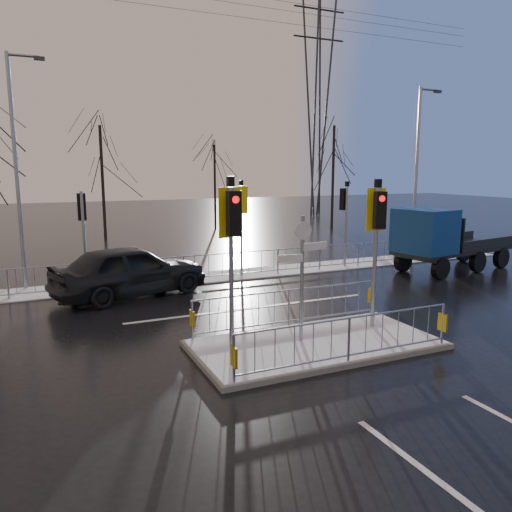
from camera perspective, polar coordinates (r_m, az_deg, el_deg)
name	(u,v)px	position (r m, az deg, el deg)	size (l,w,h in m)	color
ground	(315,347)	(12.51, 6.81, -10.27)	(120.00, 120.00, 0.00)	black
snow_verge	(204,277)	(20.07, -5.95, -2.45)	(30.00, 2.00, 0.04)	white
lane_markings	(323,351)	(12.24, 7.63, -10.73)	(8.00, 11.38, 0.01)	silver
traffic_island	(315,332)	(12.38, 6.77, -8.57)	(6.00, 3.04, 4.15)	#62615D
far_kerb_fixtures	(215,254)	(19.50, -4.71, 0.19)	(18.00, 0.65, 3.83)	gray
car_far_lane	(130,270)	(17.51, -14.18, -1.61)	(2.11, 5.25, 1.79)	black
flatbed_truck	(437,239)	(22.08, 19.97, 1.87)	(6.11, 3.05, 2.71)	black
tree_far_a	(102,160)	(32.29, -17.24, 10.42)	(3.75, 3.75, 7.08)	black
tree_far_b	(215,171)	(36.12, -4.74, 9.70)	(3.25, 3.25, 6.14)	black
tree_far_c	(333,157)	(36.99, 8.85, 11.12)	(4.00, 4.00, 7.55)	black
street_lamp_right	(418,167)	(24.94, 18.00, 9.65)	(1.25, 0.18, 8.00)	gray
street_lamp_left	(18,163)	(19.53, -25.56, 9.52)	(1.25, 0.18, 8.20)	gray
pylon_wires	(307,92)	(46.65, 5.83, 18.17)	(70.00, 2.38, 19.97)	#2D3033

